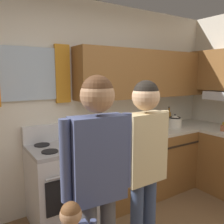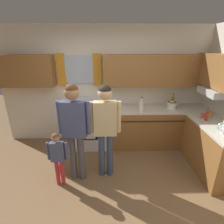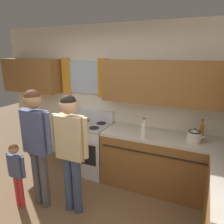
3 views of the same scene
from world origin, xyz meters
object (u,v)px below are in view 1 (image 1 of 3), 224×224
object	(u,v)px
stove_oven	(63,182)
adult_holding_child	(98,168)
cup_terracotta	(223,128)
bottle_milk_white	(147,128)
stovetop_kettle	(175,122)
bottle_oil_amber	(169,118)
adult_in_plaid	(145,155)

from	to	relation	value
stove_oven	adult_holding_child	xyz separation A→B (m)	(-0.16, -1.11, 0.59)
cup_terracotta	bottle_milk_white	bearing A→B (deg)	162.74
bottle_milk_white	cup_terracotta	bearing A→B (deg)	-17.26
bottle_milk_white	stovetop_kettle	xyz separation A→B (m)	(0.69, 0.16, -0.02)
adult_holding_child	bottle_milk_white	bearing A→B (deg)	36.24
adult_holding_child	stove_oven	bearing A→B (deg)	81.97
bottle_oil_amber	adult_in_plaid	world-z (taller)	adult_in_plaid
bottle_milk_white	adult_in_plaid	world-z (taller)	adult_in_plaid
cup_terracotta	stovetop_kettle	bearing A→B (deg)	129.41
bottle_milk_white	stovetop_kettle	distance (m)	0.71
bottle_milk_white	stove_oven	bearing A→B (deg)	168.36
stove_oven	adult_holding_child	world-z (taller)	adult_holding_child
stovetop_kettle	adult_in_plaid	world-z (taller)	adult_in_plaid
cup_terracotta	adult_in_plaid	bearing A→B (deg)	-165.99
bottle_oil_amber	adult_holding_child	world-z (taller)	adult_holding_child
bottle_oil_amber	adult_in_plaid	size ratio (longest dim) A/B	0.17
stove_oven	cup_terracotta	distance (m)	2.29
bottle_oil_amber	adult_in_plaid	xyz separation A→B (m)	(-1.51, -1.17, 0.02)
stovetop_kettle	adult_holding_child	xyz separation A→B (m)	(-1.90, -1.05, 0.06)
adult_holding_child	adult_in_plaid	size ratio (longest dim) A/B	1.02
bottle_oil_amber	stovetop_kettle	bearing A→B (deg)	-113.27
bottle_oil_amber	adult_in_plaid	distance (m)	1.91
stovetop_kettle	adult_in_plaid	size ratio (longest dim) A/B	0.17
stove_oven	adult_in_plaid	bearing A→B (deg)	-72.18
adult_holding_child	adult_in_plaid	xyz separation A→B (m)	(0.48, 0.08, -0.03)
bottle_oil_amber	stovetop_kettle	xyz separation A→B (m)	(-0.09, -0.20, -0.01)
stove_oven	adult_holding_child	distance (m)	1.26
stove_oven	stovetop_kettle	size ratio (longest dim) A/B	4.02
stove_oven	stovetop_kettle	distance (m)	1.83
stove_oven	bottle_oil_amber	bearing A→B (deg)	4.73
bottle_milk_white	stovetop_kettle	bearing A→B (deg)	13.35
bottle_oil_amber	adult_in_plaid	bearing A→B (deg)	-142.11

